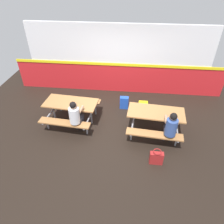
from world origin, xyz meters
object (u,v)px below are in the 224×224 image
Objects in this scene: student_nearer at (76,115)px; picnic_table_right at (155,116)px; picnic_table_left at (71,107)px; satchel_spare at (124,103)px; tote_bag_bright at (156,158)px; student_further at (171,127)px; backpack_dark at (143,107)px.

picnic_table_right is at bearing 8.88° from student_nearer.
picnic_table_left reaches higher than satchel_spare.
tote_bag_bright is (2.58, -1.48, -0.38)m from picnic_table_left.
student_further is 2.74× the size of satchel_spare.
satchel_spare is (1.62, 0.95, -0.36)m from picnic_table_left.
student_further is 2.26m from satchel_spare.
picnic_table_right reaches higher than tote_bag_bright.
satchel_spare is at bearing 129.69° from picnic_table_right.
student_further reaches higher than satchel_spare.
backpack_dark is at bearing 33.41° from student_nearer.
backpack_dark and satchel_spare have the same top height.
satchel_spare is (-0.98, 1.18, -0.36)m from picnic_table_right.
student_further is 0.91m from tote_bag_bright.
backpack_dark is at bearing 113.68° from student_further.
picnic_table_left is 3.82× the size of backpack_dark.
student_further is at bearing -66.32° from backpack_dark.
student_nearer reaches higher than satchel_spare.
student_nearer is at bearing -146.59° from backpack_dark.
picnic_table_left is at bearing 164.52° from student_further.
backpack_dark is at bearing 109.00° from picnic_table_right.
picnic_table_right reaches higher than backpack_dark.
picnic_table_left reaches higher than backpack_dark.
satchel_spare is (1.32, 1.53, -0.49)m from student_nearer.
picnic_table_left is at bearing 150.23° from tote_bag_bright.
picnic_table_right is at bearing 89.45° from tote_bag_bright.
tote_bag_bright is at bearing -29.77° from picnic_table_left.
picnic_table_left is 0.67m from student_nearer.
backpack_dark is at bearing 98.11° from tote_bag_bright.
tote_bag_bright is (2.28, -0.89, -0.51)m from student_nearer.
tote_bag_bright is (-0.36, -0.66, -0.51)m from student_further.
student_nearer is (0.30, -0.58, 0.14)m from picnic_table_left.
student_further is at bearing -15.48° from picnic_table_left.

